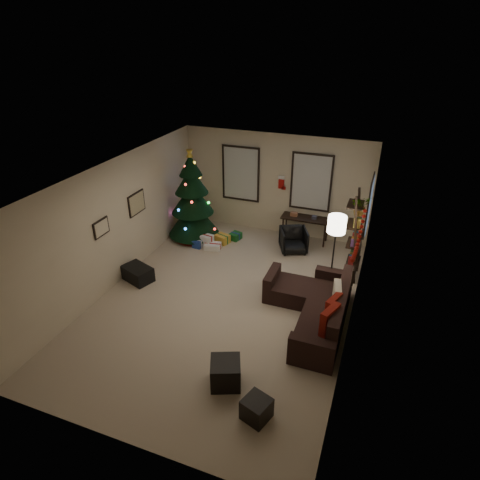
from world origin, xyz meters
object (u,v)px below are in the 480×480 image
bookshelf (355,238)px  desk (305,220)px  sofa (317,308)px  christmas_tree (192,202)px  desk_chair (293,240)px

bookshelf → desk: bearing=135.5°
sofa → desk: 3.30m
christmas_tree → bookshelf: bearing=-6.9°
desk → bookshelf: bearing=-44.5°
sofa → desk: sofa is taller
sofa → desk_chair: sofa is taller
sofa → bookshelf: (0.43, 1.80, 0.72)m
desk → desk_chair: (-0.14, -0.65, -0.29)m
desk_chair → bookshelf: bearing=-49.1°
christmas_tree → desk: 2.97m
desk → sofa: bearing=-73.3°
sofa → desk: (-0.94, 3.14, 0.33)m
desk → bookshelf: bookshelf is taller
desk → christmas_tree: bearing=-163.4°
desk_chair → desk: bearing=53.6°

